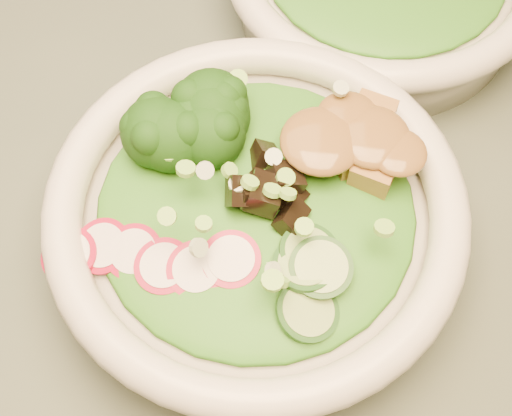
{
  "coord_description": "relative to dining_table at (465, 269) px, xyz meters",
  "views": [
    {
      "loc": [
        -0.17,
        -0.28,
        1.25
      ],
      "look_at": [
        -0.19,
        -0.05,
        0.81
      ],
      "focal_mm": 50.0,
      "sensor_mm": 36.0,
      "label": 1
    }
  ],
  "objects": [
    {
      "name": "radish_slices",
      "position": [
        -0.25,
        -0.09,
        0.18
      ],
      "size": [
        0.13,
        0.09,
        0.02
      ],
      "primitive_type": null,
      "rotation": [
        0.0,
        0.0,
        -0.43
      ],
      "color": "maroon",
      "rests_on": "salad_bowl"
    },
    {
      "name": "floor",
      "position": [
        0.0,
        0.0,
        -0.64
      ],
      "size": [
        4.0,
        4.0,
        0.0
      ],
      "primitive_type": "plane",
      "color": "brown",
      "rests_on": "ground"
    },
    {
      "name": "mushroom_heap",
      "position": [
        -0.18,
        -0.04,
        0.19
      ],
      "size": [
        0.1,
        0.1,
        0.04
      ],
      "primitive_type": null,
      "rotation": [
        0.0,
        0.0,
        -0.43
      ],
      "color": "black",
      "rests_on": "salad_bowl"
    },
    {
      "name": "dining_table",
      "position": [
        0.0,
        0.0,
        0.0
      ],
      "size": [
        1.2,
        0.8,
        0.75
      ],
      "color": "black",
      "rests_on": "ground"
    },
    {
      "name": "salad_bowl",
      "position": [
        -0.19,
        -0.05,
        0.16
      ],
      "size": [
        0.29,
        0.29,
        0.08
      ],
      "rotation": [
        0.0,
        0.0,
        -0.43
      ],
      "color": "silver",
      "rests_on": "dining_table"
    },
    {
      "name": "broccoli_florets",
      "position": [
        -0.23,
        0.0,
        0.2
      ],
      "size": [
        0.11,
        0.11,
        0.05
      ],
      "primitive_type": null,
      "rotation": [
        0.0,
        0.0,
        -0.43
      ],
      "color": "black",
      "rests_on": "salad_bowl"
    },
    {
      "name": "scallion_garnish",
      "position": [
        -0.19,
        -0.05,
        0.21
      ],
      "size": [
        0.21,
        0.21,
        0.03
      ],
      "primitive_type": null,
      "color": "#7CC144",
      "rests_on": "salad_bowl"
    },
    {
      "name": "tofu_cubes",
      "position": [
        -0.13,
        -0.01,
        0.19
      ],
      "size": [
        0.12,
        0.1,
        0.04
      ],
      "primitive_type": null,
      "rotation": [
        0.0,
        0.0,
        -0.43
      ],
      "color": "olive",
      "rests_on": "salad_bowl"
    },
    {
      "name": "cucumber_slices",
      "position": [
        -0.15,
        -0.11,
        0.19
      ],
      "size": [
        0.1,
        0.1,
        0.04
      ],
      "primitive_type": null,
      "rotation": [
        0.0,
        0.0,
        -0.43
      ],
      "color": "#A1C66E",
      "rests_on": "salad_bowl"
    },
    {
      "name": "peanut_sauce",
      "position": [
        -0.13,
        -0.01,
        0.21
      ],
      "size": [
        0.08,
        0.06,
        0.02
      ],
      "primitive_type": "ellipsoid",
      "color": "brown",
      "rests_on": "tofu_cubes"
    },
    {
      "name": "lettuce_bed",
      "position": [
        -0.19,
        -0.05,
        0.18
      ],
      "size": [
        0.22,
        0.22,
        0.03
      ],
      "primitive_type": "ellipsoid",
      "color": "#206C16",
      "rests_on": "salad_bowl"
    }
  ]
}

